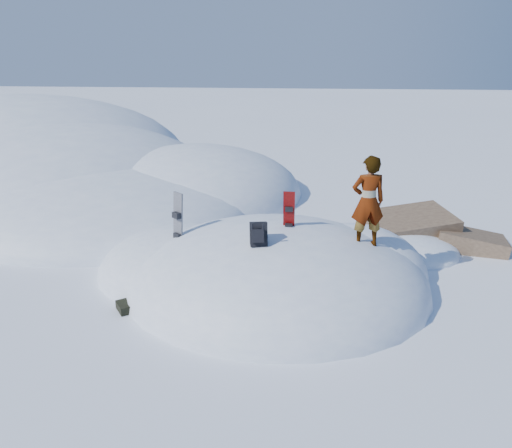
# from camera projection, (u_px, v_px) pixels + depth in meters

# --- Properties ---
(ground) EXTENTS (120.00, 120.00, 0.00)m
(ground) POSITION_uv_depth(u_px,v_px,m) (276.00, 287.00, 11.55)
(ground) COLOR white
(ground) RESTS_ON ground
(snow_mound) EXTENTS (8.00, 6.00, 3.00)m
(snow_mound) POSITION_uv_depth(u_px,v_px,m) (269.00, 282.00, 11.79)
(snow_mound) COLOR white
(snow_mound) RESTS_ON ground
(snow_ridge) EXTENTS (21.50, 18.50, 6.40)m
(snow_ridge) POSITION_uv_depth(u_px,v_px,m) (51.00, 175.00, 21.75)
(snow_ridge) COLOR white
(snow_ridge) RESTS_ON ground
(rock_outcrop) EXTENTS (4.68, 4.41, 1.68)m
(rock_outcrop) POSITION_uv_depth(u_px,v_px,m) (414.00, 244.00, 14.03)
(rock_outcrop) COLOR brown
(rock_outcrop) RESTS_ON ground
(snowboard_red) EXTENTS (0.26, 0.23, 1.35)m
(snowboard_red) POSITION_uv_depth(u_px,v_px,m) (289.00, 219.00, 11.06)
(snowboard_red) COLOR #B40A09
(snowboard_red) RESTS_ON snow_mound
(snowboard_dark) EXTENTS (0.34, 0.34, 1.70)m
(snowboard_dark) POSITION_uv_depth(u_px,v_px,m) (178.00, 228.00, 11.51)
(snowboard_dark) COLOR black
(snowboard_dark) RESTS_ON snow_mound
(backpack) EXTENTS (0.41, 0.47, 0.59)m
(backpack) POSITION_uv_depth(u_px,v_px,m) (258.00, 234.00, 10.20)
(backpack) COLOR black
(backpack) RESTS_ON snow_mound
(gear_pile) EXTENTS (0.85, 0.72, 0.22)m
(gear_pile) POSITION_uv_depth(u_px,v_px,m) (136.00, 304.00, 10.58)
(gear_pile) COLOR black
(gear_pile) RESTS_ON ground
(person) EXTENTS (0.80, 0.61, 1.98)m
(person) POSITION_uv_depth(u_px,v_px,m) (368.00, 201.00, 10.57)
(person) COLOR slate
(person) RESTS_ON snow_mound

